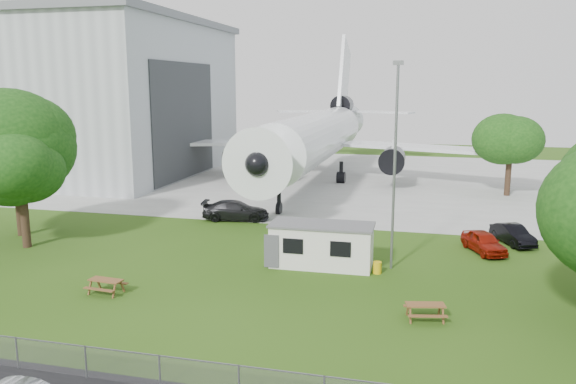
% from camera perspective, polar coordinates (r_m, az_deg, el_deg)
% --- Properties ---
extents(ground, '(160.00, 160.00, 0.00)m').
position_cam_1_polar(ground, '(30.22, -6.35, -10.15)').
color(ground, '#3A5E1A').
extents(concrete_apron, '(120.00, 46.00, 0.03)m').
position_cam_1_polar(concrete_apron, '(66.06, 5.11, 1.42)').
color(concrete_apron, '#B7B7B2').
rests_on(concrete_apron, ground).
extents(hangar, '(43.00, 31.00, 18.55)m').
position_cam_1_polar(hangar, '(78.70, -23.86, 8.93)').
color(hangar, '#B2B7BC').
rests_on(hangar, ground).
extents(airliner, '(46.36, 47.73, 17.69)m').
position_cam_1_polar(airliner, '(63.64, 3.10, 5.86)').
color(airliner, white).
rests_on(airliner, ground).
extents(site_cabin, '(6.77, 2.81, 2.62)m').
position_cam_1_polar(site_cabin, '(33.97, 3.47, -5.38)').
color(site_cabin, silver).
rests_on(site_cabin, ground).
extents(picnic_west, '(1.92, 1.65, 0.76)m').
position_cam_1_polar(picnic_west, '(31.49, -17.95, -9.75)').
color(picnic_west, brown).
rests_on(picnic_west, ground).
extents(picnic_east, '(2.08, 1.85, 0.76)m').
position_cam_1_polar(picnic_east, '(27.65, 13.72, -12.46)').
color(picnic_east, brown).
rests_on(picnic_east, ground).
extents(lamp_mast, '(0.16, 0.16, 12.00)m').
position_cam_1_polar(lamp_mast, '(33.01, 10.77, 2.30)').
color(lamp_mast, slate).
rests_on(lamp_mast, ground).
extents(tree_west_big, '(9.03, 9.03, 11.18)m').
position_cam_1_polar(tree_west_big, '(44.33, -26.10, 4.38)').
color(tree_west_big, '#382619').
rests_on(tree_west_big, ground).
extents(tree_west_small, '(6.47, 6.47, 8.44)m').
position_cam_1_polar(tree_west_small, '(40.97, -25.53, 1.94)').
color(tree_west_small, '#382619').
rests_on(tree_west_small, ground).
extents(tree_far_apron, '(6.74, 6.74, 9.03)m').
position_cam_1_polar(tree_far_apron, '(58.75, 21.70, 5.06)').
color(tree_far_apron, '#382619').
rests_on(tree_far_apron, ground).
extents(car_ne_hatch, '(3.06, 4.35, 1.37)m').
position_cam_1_polar(car_ne_hatch, '(38.89, 19.27, -4.84)').
color(car_ne_hatch, maroon).
rests_on(car_ne_hatch, ground).
extents(car_ne_sedan, '(2.84, 4.23, 1.32)m').
position_cam_1_polar(car_ne_sedan, '(41.61, 21.87, -4.05)').
color(car_ne_sedan, black).
rests_on(car_ne_sedan, ground).
extents(car_apron_van, '(5.66, 3.07, 1.56)m').
position_cam_1_polar(car_apron_van, '(45.59, -5.33, -1.89)').
color(car_apron_van, black).
rests_on(car_apron_van, ground).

